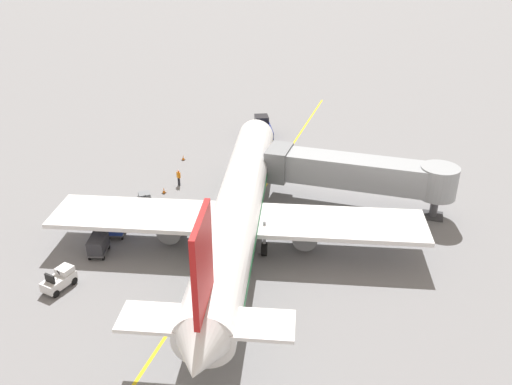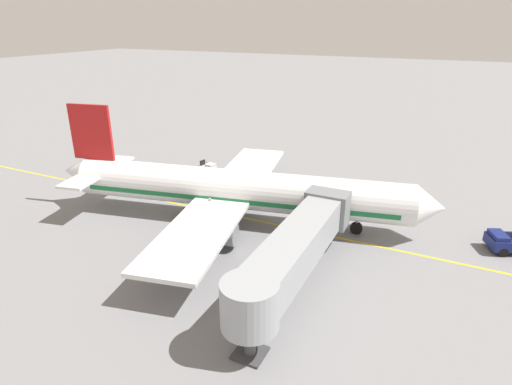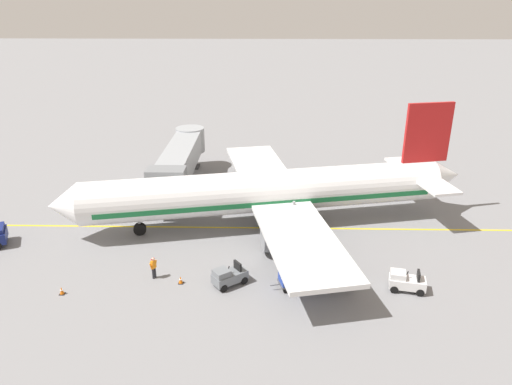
# 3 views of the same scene
# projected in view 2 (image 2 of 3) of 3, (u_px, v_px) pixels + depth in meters

# --- Properties ---
(ground_plane) EXTENTS (400.00, 400.00, 0.00)m
(ground_plane) POSITION_uv_depth(u_px,v_px,m) (252.00, 220.00, 41.66)
(ground_plane) COLOR slate
(gate_lead_in_line) EXTENTS (0.24, 80.00, 0.01)m
(gate_lead_in_line) POSITION_uv_depth(u_px,v_px,m) (252.00, 220.00, 41.66)
(gate_lead_in_line) COLOR gold
(gate_lead_in_line) RESTS_ON ground
(parked_airliner) EXTENTS (30.43, 37.10, 10.63)m
(parked_airliner) POSITION_uv_depth(u_px,v_px,m) (235.00, 190.00, 40.35)
(parked_airliner) COLOR white
(parked_airliner) RESTS_ON ground
(jet_bridge) EXTENTS (17.19, 3.50, 4.98)m
(jet_bridge) POSITION_uv_depth(u_px,v_px,m) (295.00, 249.00, 29.40)
(jet_bridge) COLOR #93999E
(jet_bridge) RESTS_ON ground
(baggage_tug_lead) EXTENTS (2.46, 2.72, 1.62)m
(baggage_tug_lead) POSITION_uv_depth(u_px,v_px,m) (300.00, 185.00, 48.45)
(baggage_tug_lead) COLOR slate
(baggage_tug_lead) RESTS_ON ground
(baggage_tug_trailing) EXTENTS (1.71, 2.69, 1.62)m
(baggage_tug_trailing) POSITION_uv_depth(u_px,v_px,m) (207.00, 168.00, 53.88)
(baggage_tug_trailing) COLOR silver
(baggage_tug_trailing) RESTS_ON ground
(baggage_cart_front) EXTENTS (1.85, 2.98, 1.58)m
(baggage_cart_front) POSITION_uv_depth(u_px,v_px,m) (263.00, 176.00, 50.45)
(baggage_cart_front) COLOR #4C4C51
(baggage_cart_front) RESTS_ON ground
(baggage_cart_second_in_train) EXTENTS (1.85, 2.98, 1.58)m
(baggage_cart_second_in_train) POSITION_uv_depth(u_px,v_px,m) (239.00, 173.00, 51.63)
(baggage_cart_second_in_train) COLOR #4C4C51
(baggage_cart_second_in_train) RESTS_ON ground
(ground_crew_wing_walker) EXTENTS (0.65, 0.47, 1.69)m
(ground_crew_wing_walker) POSITION_uv_depth(u_px,v_px,m) (346.00, 193.00, 45.45)
(ground_crew_wing_walker) COLOR #232328
(ground_crew_wing_walker) RESTS_ON ground
(safety_cone_nose_left) EXTENTS (0.36, 0.36, 0.59)m
(safety_cone_nose_left) POSITION_uv_depth(u_px,v_px,m) (329.00, 194.00, 47.11)
(safety_cone_nose_left) COLOR black
(safety_cone_nose_left) RESTS_ON ground
(safety_cone_nose_right) EXTENTS (0.36, 0.36, 0.59)m
(safety_cone_nose_right) POSITION_uv_depth(u_px,v_px,m) (407.00, 201.00, 45.12)
(safety_cone_nose_right) COLOR black
(safety_cone_nose_right) RESTS_ON ground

